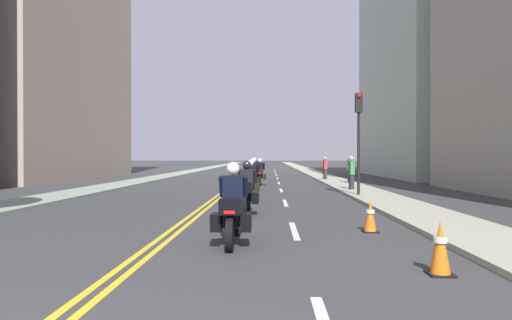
{
  "coord_description": "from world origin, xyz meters",
  "views": [
    {
      "loc": [
        2.21,
        -2.12,
        1.73
      ],
      "look_at": [
        1.57,
        17.43,
        1.57
      ],
      "focal_mm": 30.43,
      "sensor_mm": 36.0,
      "label": 1
    }
  ],
  "objects": [
    {
      "name": "ground_plane",
      "position": [
        0.0,
        48.0,
        0.0
      ],
      "size": [
        264.0,
        264.0,
        0.0
      ],
      "primitive_type": "plane",
      "color": "#37393A"
    },
    {
      "name": "sidewalk_left",
      "position": [
        -6.6,
        48.0,
        0.06
      ],
      "size": [
        2.11,
        144.0,
        0.12
      ],
      "primitive_type": "cube",
      "color": "gray",
      "rests_on": "ground"
    },
    {
      "name": "sidewalk_right",
      "position": [
        6.6,
        48.0,
        0.06
      ],
      "size": [
        2.11,
        144.0,
        0.12
      ],
      "primitive_type": "cube",
      "color": "#A6A791",
      "rests_on": "ground"
    },
    {
      "name": "centreline_yellow_inner",
      "position": [
        -0.12,
        48.0,
        0.0
      ],
      "size": [
        0.12,
        132.0,
        0.01
      ],
      "primitive_type": "cube",
      "color": "yellow",
      "rests_on": "ground"
    },
    {
      "name": "centreline_yellow_outer",
      "position": [
        0.12,
        48.0,
        0.0
      ],
      "size": [
        0.12,
        132.0,
        0.01
      ],
      "primitive_type": "cube",
      "color": "yellow",
      "rests_on": "ground"
    },
    {
      "name": "lane_dashes_white",
      "position": [
        2.77,
        29.0,
        0.0
      ],
      "size": [
        0.14,
        56.4,
        0.01
      ],
      "color": "silver",
      "rests_on": "ground"
    },
    {
      "name": "building_left_1",
      "position": [
        -15.34,
        31.37,
        13.1
      ],
      "size": [
        7.32,
        18.99,
        26.2
      ],
      "color": "tan",
      "rests_on": "ground"
    },
    {
      "name": "building_right_1",
      "position": [
        16.17,
        35.44,
        9.93
      ],
      "size": [
        8.96,
        18.13,
        19.85
      ],
      "color": "#B5C4B5",
      "rests_on": "ground"
    },
    {
      "name": "motorcycle_0",
      "position": [
        1.48,
        6.39,
        0.65
      ],
      "size": [
        0.77,
        2.25,
        1.62
      ],
      "rotation": [
        0.0,
        0.0,
        0.01
      ],
      "color": "black",
      "rests_on": "ground"
    },
    {
      "name": "motorcycle_1",
      "position": [
        1.5,
        10.91,
        0.67
      ],
      "size": [
        0.77,
        2.14,
        1.61
      ],
      "rotation": [
        0.0,
        0.0,
        -0.02
      ],
      "color": "black",
      "rests_on": "ground"
    },
    {
      "name": "motorcycle_2",
      "position": [
        1.41,
        15.4,
        0.65
      ],
      "size": [
        0.76,
        2.29,
        1.59
      ],
      "rotation": [
        0.0,
        0.0,
        0.01
      ],
      "color": "black",
      "rests_on": "ground"
    },
    {
      "name": "motorcycle_3",
      "position": [
        1.34,
        19.92,
        0.66
      ],
      "size": [
        0.78,
        2.28,
        1.64
      ],
      "rotation": [
        0.0,
        0.0,
        -0.06
      ],
      "color": "black",
      "rests_on": "ground"
    },
    {
      "name": "motorcycle_4",
      "position": [
        1.6,
        24.1,
        0.66
      ],
      "size": [
        0.77,
        2.17,
        1.62
      ],
      "rotation": [
        0.0,
        0.0,
        0.02
      ],
      "color": "black",
      "rests_on": "ground"
    },
    {
      "name": "motorcycle_5",
      "position": [
        1.11,
        28.55,
        0.66
      ],
      "size": [
        0.78,
        2.24,
        1.66
      ],
      "rotation": [
        0.0,
        0.0,
        -0.05
      ],
      "color": "black",
      "rests_on": "ground"
    },
    {
      "name": "traffic_cone_0",
      "position": [
        4.5,
        7.84,
        0.37
      ],
      "size": [
        0.35,
        0.35,
        0.74
      ],
      "color": "black",
      "rests_on": "ground"
    },
    {
      "name": "traffic_cone_1",
      "position": [
        4.69,
        4.26,
        0.4
      ],
      "size": [
        0.36,
        0.36,
        0.81
      ],
      "color": "black",
      "rests_on": "ground"
    },
    {
      "name": "traffic_light_near",
      "position": [
        5.95,
        16.31,
        3.07
      ],
      "size": [
        0.28,
        0.38,
        4.39
      ],
      "color": "black",
      "rests_on": "ground"
    },
    {
      "name": "pedestrian_0",
      "position": [
        6.21,
        19.27,
        0.9
      ],
      "size": [
        0.26,
        0.38,
        1.74
      ],
      "rotation": [
        0.0,
        0.0,
        4.82
      ],
      "color": "#2A2536",
      "rests_on": "ground"
    },
    {
      "name": "pedestrian_1",
      "position": [
        7.12,
        24.53,
        0.92
      ],
      "size": [
        0.42,
        0.35,
        1.78
      ],
      "rotation": [
        0.0,
        0.0,
        0.44
      ],
      "color": "#272D33",
      "rests_on": "ground"
    },
    {
      "name": "pedestrian_2",
      "position": [
        6.13,
        28.88,
        0.87
      ],
      "size": [
        0.28,
        0.39,
        1.69
      ],
      "rotation": [
        0.0,
        0.0,
        4.9
      ],
      "color": "#2A2933",
      "rests_on": "ground"
    }
  ]
}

